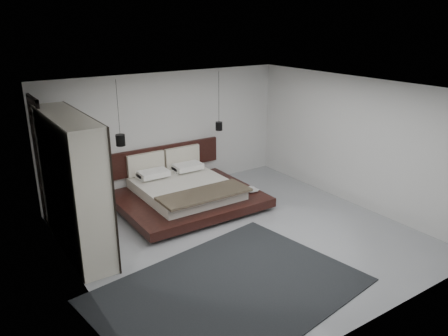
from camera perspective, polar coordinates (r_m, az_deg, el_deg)
floor at (r=8.46m, az=2.31°, el=-8.81°), size 6.00×6.00×0.00m
ceiling at (r=7.57m, az=2.59°, el=10.30°), size 6.00×6.00×0.00m
wall_back at (r=10.37m, az=-7.39°, el=4.65°), size 6.00×0.00×6.00m
wall_front at (r=5.94m, az=19.89°, el=-7.57°), size 6.00×0.00×6.00m
wall_left at (r=6.70m, az=-18.86°, el=-4.39°), size 0.00×6.00×6.00m
wall_right at (r=9.90m, az=16.65°, el=3.31°), size 0.00×6.00×6.00m
lattice_screen at (r=9.00m, az=-22.72°, el=0.41°), size 0.05×0.90×2.60m
bed at (r=9.71m, az=-5.10°, el=-3.12°), size 2.95×2.46×1.11m
book_lower at (r=9.79m, az=3.08°, el=-2.94°), size 0.25×0.32×0.03m
book_upper at (r=9.75m, az=3.09°, el=-2.89°), size 0.28×0.33×0.02m
pendant_left at (r=9.26m, az=-13.38°, el=3.58°), size 0.19×0.19×1.36m
pendant_right at (r=10.32m, az=-0.67°, el=5.52°), size 0.16×0.16×1.37m
wardrobe at (r=7.98m, az=-19.13°, el=-2.01°), size 0.59×2.50×2.45m
rug at (r=6.92m, az=0.71°, el=-15.65°), size 4.26×3.33×0.02m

